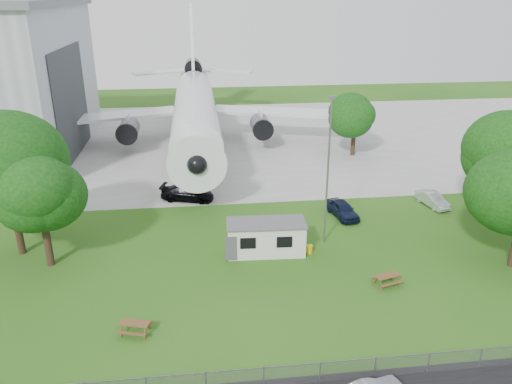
{
  "coord_description": "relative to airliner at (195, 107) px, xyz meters",
  "views": [
    {
      "loc": [
        -1.88,
        -29.79,
        19.27
      ],
      "look_at": [
        2.73,
        8.0,
        4.0
      ],
      "focal_mm": 35.0,
      "sensor_mm": 36.0,
      "label": 1
    }
  ],
  "objects": [
    {
      "name": "tree_far_apron",
      "position": [
        19.67,
        -6.81,
        -0.19
      ],
      "size": [
        6.15,
        6.15,
        8.18
      ],
      "color": "#382619",
      "rests_on": "ground"
    },
    {
      "name": "tree_east_back",
      "position": [
        26.55,
        -26.92,
        0.73
      ],
      "size": [
        8.53,
        8.53,
        10.28
      ],
      "color": "#382619",
      "rests_on": "ground"
    },
    {
      "name": "lamp_mast",
      "position": [
        10.2,
        -29.66,
        0.73
      ],
      "size": [
        0.16,
        0.16,
        12.0
      ],
      "primitive_type": "cylinder",
      "color": "slate",
      "rests_on": "ground"
    },
    {
      "name": "tree_west_small",
      "position": [
        -11.35,
        -30.82,
        0.58
      ],
      "size": [
        6.08,
        6.08,
        8.9
      ],
      "color": "#382619",
      "rests_on": "ground"
    },
    {
      "name": "car_ne_sedan",
      "position": [
        22.46,
        -23.61,
        -4.62
      ],
      "size": [
        2.14,
        4.17,
        1.31
      ],
      "primitive_type": "imported",
      "rotation": [
        0.0,
        0.0,
        0.2
      ],
      "color": "silver",
      "rests_on": "ground"
    },
    {
      "name": "tree_west_big",
      "position": [
        -14.1,
        -28.62,
        1.94
      ],
      "size": [
        9.26,
        9.26,
        11.85
      ],
      "color": "#382619",
      "rests_on": "ground"
    },
    {
      "name": "picnic_west",
      "position": [
        -4.13,
        -39.98,
        -5.27
      ],
      "size": [
        2.15,
        1.95,
        0.76
      ],
      "primitive_type": null,
      "rotation": [
        0.0,
        0.0,
        -0.29
      ],
      "color": "brown",
      "rests_on": "ground"
    },
    {
      "name": "car_ne_hatch",
      "position": [
        13.1,
        -25.01,
        -4.54
      ],
      "size": [
        2.51,
        4.53,
        1.46
      ],
      "primitive_type": "imported",
      "rotation": [
        0.0,
        0.0,
        0.19
      ],
      "color": "black",
      "rests_on": "ground"
    },
    {
      "name": "airliner",
      "position": [
        0.0,
        0.0,
        0.0
      ],
      "size": [
        46.36,
        47.73,
        17.69
      ],
      "color": "white",
      "rests_on": "ground"
    },
    {
      "name": "ground",
      "position": [
        2.0,
        -35.86,
        -5.27
      ],
      "size": [
        160.0,
        160.0,
        0.0
      ],
      "primitive_type": "plane",
      "color": "#3D7120"
    },
    {
      "name": "picnic_east",
      "position": [
        13.0,
        -36.61,
        -5.27
      ],
      "size": [
        2.13,
        1.93,
        0.76
      ],
      "primitive_type": null,
      "rotation": [
        0.0,
        0.0,
        0.27
      ],
      "color": "brown",
      "rests_on": "ground"
    },
    {
      "name": "concrete_apron",
      "position": [
        2.0,
        2.14,
        -5.25
      ],
      "size": [
        120.0,
        46.0,
        0.03
      ],
      "primitive_type": "cube",
      "color": "#B7B7B2",
      "rests_on": "ground"
    },
    {
      "name": "site_cabin",
      "position": [
        5.18,
        -30.84,
        -3.96
      ],
      "size": [
        6.81,
        2.99,
        2.62
      ],
      "color": "silver",
      "rests_on": "ground"
    },
    {
      "name": "car_apron_van",
      "position": [
        -1.1,
        -19.28,
        -4.51
      ],
      "size": [
        5.63,
        3.46,
        1.52
      ],
      "primitive_type": "imported",
      "rotation": [
        0.0,
        0.0,
        1.3
      ],
      "color": "black",
      "rests_on": "ground"
    }
  ]
}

